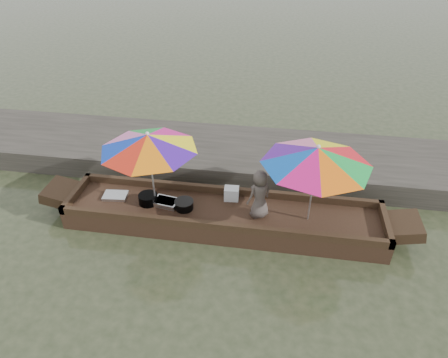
# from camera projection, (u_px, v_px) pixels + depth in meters

# --- Properties ---
(water) EXTENTS (80.00, 80.00, 0.00)m
(water) POSITION_uv_depth(u_px,v_px,m) (223.00, 225.00, 7.73)
(water) COLOR #2B351F
(water) RESTS_ON ground
(dock) EXTENTS (22.00, 2.20, 0.50)m
(dock) POSITION_uv_depth(u_px,v_px,m) (238.00, 156.00, 9.39)
(dock) COLOR #2D2B26
(dock) RESTS_ON ground
(boat_hull) EXTENTS (5.98, 1.20, 0.35)m
(boat_hull) POSITION_uv_depth(u_px,v_px,m) (223.00, 218.00, 7.63)
(boat_hull) COLOR black
(boat_hull) RESTS_ON water
(cooking_pot) EXTENTS (0.36, 0.36, 0.19)m
(cooking_pot) POSITION_uv_depth(u_px,v_px,m) (148.00, 199.00, 7.67)
(cooking_pot) COLOR black
(cooking_pot) RESTS_ON boat_hull
(tray_crayfish) EXTENTS (0.51, 0.39, 0.09)m
(tray_crayfish) POSITION_uv_depth(u_px,v_px,m) (166.00, 202.00, 7.66)
(tray_crayfish) COLOR silver
(tray_crayfish) RESTS_ON boat_hull
(tray_scallop) EXTENTS (0.49, 0.36, 0.06)m
(tray_scallop) POSITION_uv_depth(u_px,v_px,m) (115.00, 196.00, 7.87)
(tray_scallop) COLOR silver
(tray_scallop) RESTS_ON boat_hull
(charcoal_grill) EXTENTS (0.34, 0.34, 0.16)m
(charcoal_grill) POSITION_uv_depth(u_px,v_px,m) (184.00, 205.00, 7.53)
(charcoal_grill) COLOR black
(charcoal_grill) RESTS_ON boat_hull
(supply_bag) EXTENTS (0.29, 0.24, 0.26)m
(supply_bag) POSITION_uv_depth(u_px,v_px,m) (232.00, 194.00, 7.76)
(supply_bag) COLOR silver
(supply_bag) RESTS_ON boat_hull
(vendor) EXTENTS (0.57, 0.54, 0.97)m
(vendor) POSITION_uv_depth(u_px,v_px,m) (260.00, 194.00, 7.14)
(vendor) COLOR #4F4641
(vendor) RESTS_ON boat_hull
(umbrella_bow) EXTENTS (1.79, 1.79, 1.55)m
(umbrella_bow) POSITION_uv_depth(u_px,v_px,m) (152.00, 170.00, 7.27)
(umbrella_bow) COLOR yellow
(umbrella_bow) RESTS_ON boat_hull
(umbrella_stern) EXTENTS (1.99, 1.99, 1.55)m
(umbrella_stern) POSITION_uv_depth(u_px,v_px,m) (313.00, 184.00, 6.89)
(umbrella_stern) COLOR red
(umbrella_stern) RESTS_ON boat_hull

